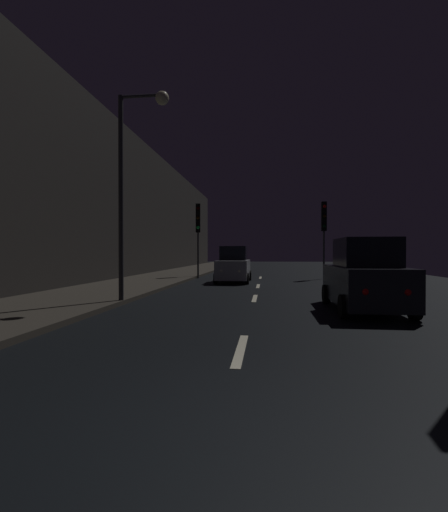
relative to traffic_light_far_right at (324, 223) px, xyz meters
name	(u,v)px	position (x,y,z in m)	size (l,w,h in m)	color
ground	(261,275)	(-4.12, 3.36, -3.67)	(25.24, 84.00, 0.02)	black
sidewalk_left	(178,274)	(-10.54, 3.36, -3.58)	(4.40, 84.00, 0.15)	#38332B
building_facade_left	(128,205)	(-13.14, -0.14, 1.31)	(0.80, 63.00, 9.93)	#2D2B28
lane_centerline	(256,292)	(-4.12, -8.49, -3.65)	(0.16, 20.96, 0.01)	beige
traffic_light_far_right	(324,223)	(0.00, 0.00, 0.00)	(0.32, 0.46, 5.02)	#38383A
traffic_light_far_left	(198,224)	(-8.24, -0.39, -0.05)	(0.36, 0.48, 4.96)	#38383A
streetlamp_overhead	(135,164)	(-7.97, -12.94, 0.97)	(1.70, 0.44, 6.94)	#2D2D30
car_approaching_headlights	(234,266)	(-5.59, -3.19, -2.71)	(1.91, 4.13, 2.08)	#A5A8AD
car_parked_right_near	(365,278)	(-0.80, -13.32, -2.68)	(1.96, 4.25, 2.14)	black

